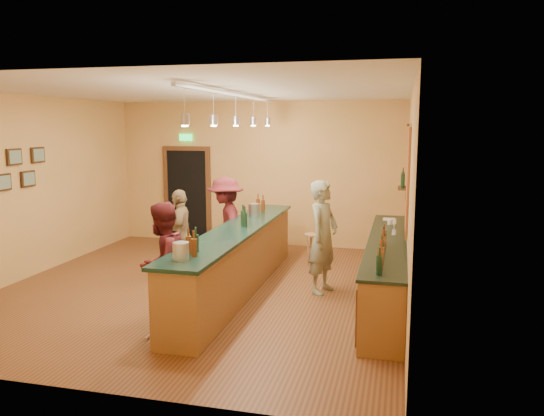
% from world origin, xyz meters
% --- Properties ---
extents(floor, '(7.00, 7.00, 0.00)m').
position_xyz_m(floor, '(0.00, 0.00, 0.00)').
color(floor, '#592C19').
rests_on(floor, ground).
extents(ceiling, '(6.50, 7.00, 0.02)m').
position_xyz_m(ceiling, '(0.00, 0.00, 3.20)').
color(ceiling, silver).
rests_on(ceiling, wall_back).
extents(wall_back, '(6.50, 0.02, 3.20)m').
position_xyz_m(wall_back, '(0.00, 3.50, 1.60)').
color(wall_back, '#BA9A45').
rests_on(wall_back, floor).
extents(wall_front, '(6.50, 0.02, 3.20)m').
position_xyz_m(wall_front, '(0.00, -3.50, 1.60)').
color(wall_front, '#BA9A45').
rests_on(wall_front, floor).
extents(wall_left, '(0.02, 7.00, 3.20)m').
position_xyz_m(wall_left, '(-3.25, 0.00, 1.60)').
color(wall_left, '#BA9A45').
rests_on(wall_left, floor).
extents(wall_right, '(0.02, 7.00, 3.20)m').
position_xyz_m(wall_right, '(3.25, 0.00, 1.60)').
color(wall_right, '#BA9A45').
rests_on(wall_right, floor).
extents(doorway, '(1.15, 0.09, 2.48)m').
position_xyz_m(doorway, '(-1.70, 3.47, 1.13)').
color(doorway, black).
rests_on(doorway, wall_back).
extents(tapestry, '(0.03, 1.40, 1.60)m').
position_xyz_m(tapestry, '(3.23, 0.40, 1.85)').
color(tapestry, maroon).
rests_on(tapestry, wall_right).
extents(bottle_shelf, '(0.17, 0.55, 0.54)m').
position_xyz_m(bottle_shelf, '(3.17, 1.90, 1.67)').
color(bottle_shelf, '#522D18').
rests_on(bottle_shelf, wall_right).
extents(back_counter, '(0.60, 4.55, 1.27)m').
position_xyz_m(back_counter, '(2.97, 0.18, 0.49)').
color(back_counter, brown).
rests_on(back_counter, floor).
extents(tasting_bar, '(0.73, 5.10, 1.38)m').
position_xyz_m(tasting_bar, '(0.60, -0.00, 0.61)').
color(tasting_bar, brown).
rests_on(tasting_bar, floor).
extents(pendant_track, '(0.11, 4.60, 0.50)m').
position_xyz_m(pendant_track, '(0.60, -0.00, 2.98)').
color(pendant_track, silver).
rests_on(pendant_track, ceiling).
extents(bartender, '(0.62, 0.76, 1.82)m').
position_xyz_m(bartender, '(1.95, 0.31, 0.91)').
color(bartender, gray).
rests_on(bartender, floor).
extents(customer_a, '(0.78, 0.92, 1.67)m').
position_xyz_m(customer_a, '(0.05, -1.59, 0.84)').
color(customer_a, '#59191E').
rests_on(customer_a, floor).
extents(customer_b, '(0.62, 1.00, 1.58)m').
position_xyz_m(customer_b, '(-0.59, 0.51, 0.79)').
color(customer_b, '#997A51').
rests_on(customer_b, floor).
extents(customer_c, '(1.07, 1.31, 1.76)m').
position_xyz_m(customer_c, '(0.05, 1.06, 0.88)').
color(customer_c, '#59191E').
rests_on(customer_c, floor).
extents(bar_stool, '(0.30, 0.30, 0.62)m').
position_xyz_m(bar_stool, '(1.52, 1.87, 0.48)').
color(bar_stool, '#986944').
rests_on(bar_stool, floor).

